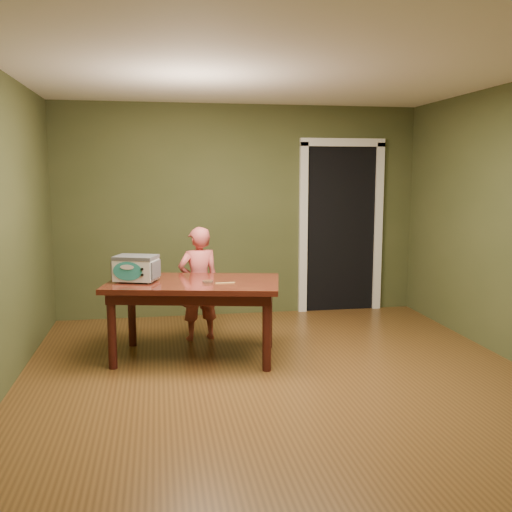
% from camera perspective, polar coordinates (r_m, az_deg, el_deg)
% --- Properties ---
extents(floor, '(5.00, 5.00, 0.00)m').
position_cam_1_polar(floor, '(4.94, 2.77, -12.61)').
color(floor, brown).
rests_on(floor, ground).
extents(room_shell, '(4.52, 5.02, 2.61)m').
position_cam_1_polar(room_shell, '(4.62, 2.91, 7.60)').
color(room_shell, '#444927').
rests_on(room_shell, ground).
extents(doorway, '(1.10, 0.66, 2.25)m').
position_cam_1_polar(doorway, '(7.68, 7.77, 2.89)').
color(doorway, black).
rests_on(doorway, ground).
extents(dining_table, '(1.75, 1.22, 0.75)m').
position_cam_1_polar(dining_table, '(5.46, -6.20, -3.53)').
color(dining_table, '#3A110D').
rests_on(dining_table, floor).
extents(toy_oven, '(0.46, 0.38, 0.25)m').
position_cam_1_polar(toy_oven, '(5.47, -11.92, -1.14)').
color(toy_oven, '#4C4F54').
rests_on(toy_oven, dining_table).
extents(baking_pan, '(0.10, 0.10, 0.02)m').
position_cam_1_polar(baking_pan, '(5.33, -4.84, -2.56)').
color(baking_pan, silver).
rests_on(baking_pan, dining_table).
extents(spatula, '(0.18, 0.03, 0.01)m').
position_cam_1_polar(spatula, '(5.29, -3.12, -2.72)').
color(spatula, tan).
rests_on(spatula, dining_table).
extents(child, '(0.49, 0.37, 1.21)m').
position_cam_1_polar(child, '(6.07, -5.74, -2.77)').
color(child, '#C75452').
rests_on(child, floor).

